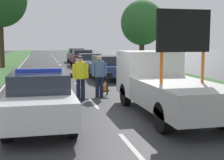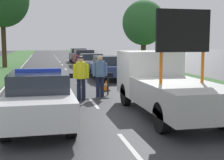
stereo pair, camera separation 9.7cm
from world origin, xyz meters
name	(u,v)px [view 2 (the right image)]	position (x,y,z in m)	size (l,w,h in m)	color
ground_plane	(104,116)	(0.00, 0.00, 0.00)	(160.00, 160.00, 0.00)	#333335
lane_markings	(65,69)	(0.00, 18.24, 0.00)	(7.97, 66.01, 0.01)	silver
grass_verge_right	(129,66)	(6.38, 20.00, 0.02)	(4.68, 120.00, 0.03)	#427038
police_car	(39,97)	(-2.02, -0.58, 0.80)	(1.81, 4.88, 1.63)	white
work_truck	(163,83)	(2.02, 0.02, 1.01)	(2.04, 5.80, 3.29)	white
road_barrier	(87,77)	(-0.02, 4.02, 0.81)	(2.42, 0.08, 0.99)	black
police_officer	(81,74)	(-0.41, 2.83, 1.07)	(0.65, 0.41, 1.81)	#191E38
pedestrian_civilian	(100,73)	(0.49, 3.45, 1.05)	(0.64, 0.41, 1.80)	#191E38
traffic_cone_near_police	(152,89)	(2.75, 3.18, 0.33)	(0.49, 0.49, 0.67)	black
traffic_cone_centre_front	(55,86)	(-1.35, 5.29, 0.28)	(0.41, 0.41, 0.57)	black
traffic_cone_near_truck	(106,85)	(1.08, 5.10, 0.26)	(0.38, 0.38, 0.54)	black
queued_car_hatch_blue	(108,67)	(2.09, 9.54, 0.78)	(1.86, 4.14, 1.50)	navy
queued_car_sedan_silver	(91,62)	(1.81, 14.87, 0.75)	(1.75, 3.93, 1.45)	#B2B2B7
queued_car_wagon_maroon	(84,57)	(1.99, 20.84, 0.86)	(1.95, 4.64, 1.61)	maroon
queued_car_suv_grey	(78,55)	(2.12, 26.99, 0.84)	(1.89, 4.28, 1.63)	slate
roadside_tree_near_left	(144,23)	(5.30, 12.24, 3.73)	(3.10, 3.10, 5.39)	#42301E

